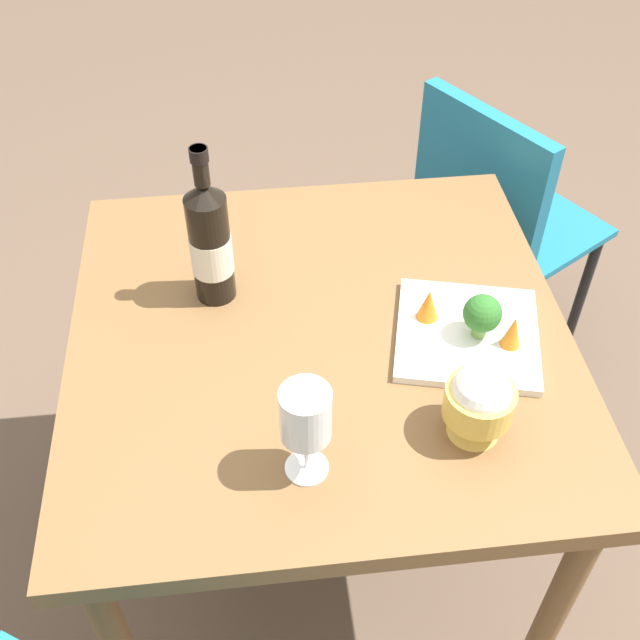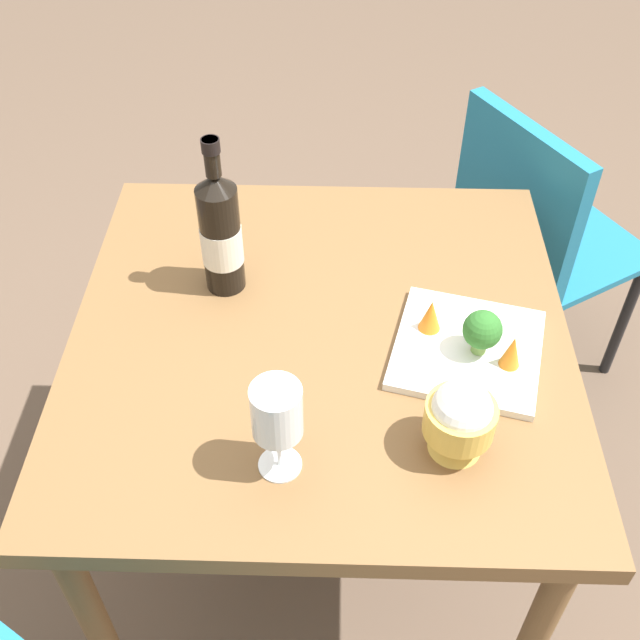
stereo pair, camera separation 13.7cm
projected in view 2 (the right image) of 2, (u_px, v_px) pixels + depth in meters
The scene contains 10 objects.
ground_plane at pixel (320, 542), 1.93m from camera, with size 8.00×8.00×0.00m, color brown.
dining_table at pixel (320, 364), 1.45m from camera, with size 0.90×0.90×0.76m.
chair_near_window at pixel (531, 230), 1.97m from camera, with size 0.55×0.55×0.85m.
wine_bottle at pixel (221, 233), 1.39m from camera, with size 0.08×0.08×0.32m.
wine_glass at pixel (277, 413), 1.10m from camera, with size 0.08×0.08×0.18m.
rice_bowl at pixel (460, 418), 1.16m from camera, with size 0.11×0.11×0.14m.
serving_plate at pixel (467, 349), 1.35m from camera, with size 0.30×0.30×0.02m.
broccoli_floret at pixel (482, 331), 1.30m from camera, with size 0.07×0.07×0.09m.
carrot_garnish_left at pixel (512, 351), 1.29m from camera, with size 0.04×0.04×0.07m.
carrot_garnish_right at pixel (431, 314), 1.36m from camera, with size 0.04×0.04×0.06m.
Camera 2 is at (-0.03, 0.97, 1.76)m, focal length 43.21 mm.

